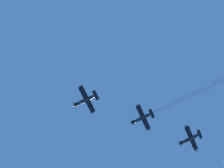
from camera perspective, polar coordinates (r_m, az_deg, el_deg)
name	(u,v)px	position (r m, az deg, el deg)	size (l,w,h in m)	color
airplane_lead	(85,100)	(80.14, -4.84, -2.92)	(6.91, 7.68, 2.72)	#232328
airplane_left_wingman	(142,118)	(83.92, 5.42, -6.18)	(6.91, 7.67, 2.70)	#232328
airplane_right_wingman	(190,139)	(86.58, 13.92, -9.63)	(6.90, 7.67, 2.82)	#232328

